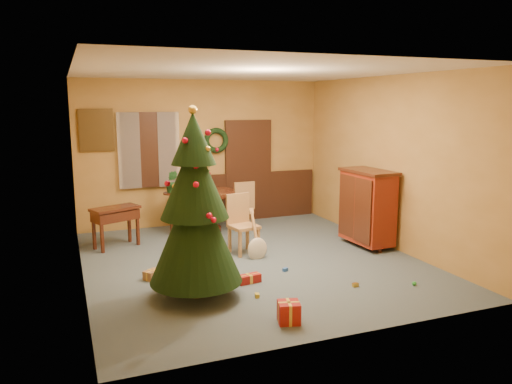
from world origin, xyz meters
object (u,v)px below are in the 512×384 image
christmas_tree (195,209)px  sideboard (367,206)px  dining_table (204,203)px  chair_near (241,221)px  writing_desk (116,217)px

christmas_tree → sideboard: christmas_tree is taller
dining_table → sideboard: sideboard is taller
christmas_tree → chair_near: bearing=53.8°
writing_desk → sideboard: size_ratio=0.66×
dining_table → sideboard: bearing=-38.9°
dining_table → sideboard: size_ratio=0.88×
writing_desk → chair_near: bearing=-29.0°
dining_table → christmas_tree: christmas_tree is taller
writing_desk → sideboard: (4.04, -1.49, 0.18)m
christmas_tree → writing_desk: bearing=104.9°
dining_table → chair_near: (0.22, -1.47, -0.04)m
dining_table → chair_near: chair_near is taller
chair_near → writing_desk: bearing=151.0°
christmas_tree → sideboard: 3.56m
dining_table → writing_desk: (-1.68, -0.42, -0.03)m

